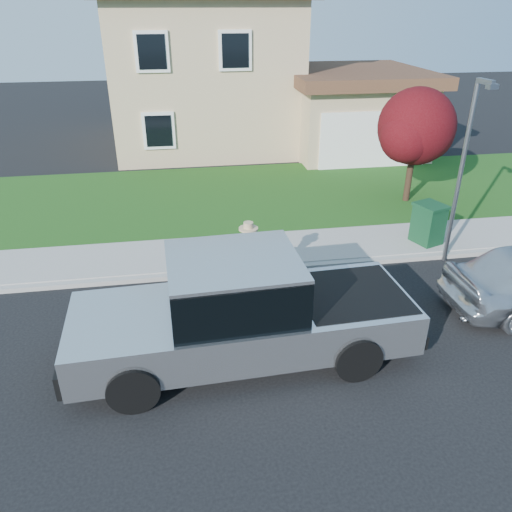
{
  "coord_description": "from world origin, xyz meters",
  "views": [
    {
      "loc": [
        -1.54,
        -8.38,
        6.33
      ],
      "look_at": [
        0.06,
        1.5,
        1.2
      ],
      "focal_mm": 35.0,
      "sensor_mm": 36.0,
      "label": 1
    }
  ],
  "objects_px": {
    "ornamental_tree": "(417,130)",
    "street_lamp": "(464,164)",
    "pickup_truck": "(242,312)",
    "woman": "(249,260)",
    "trash_bin": "(428,223)"
  },
  "relations": [
    {
      "from": "ornamental_tree",
      "to": "trash_bin",
      "type": "height_order",
      "value": "ornamental_tree"
    },
    {
      "from": "pickup_truck",
      "to": "ornamental_tree",
      "type": "xyz_separation_m",
      "value": [
        6.85,
        7.5,
        1.52
      ]
    },
    {
      "from": "ornamental_tree",
      "to": "trash_bin",
      "type": "relative_size",
      "value": 3.32
    },
    {
      "from": "street_lamp",
      "to": "woman",
      "type": "bearing_deg",
      "value": 179.57
    },
    {
      "from": "pickup_truck",
      "to": "woman",
      "type": "xyz_separation_m",
      "value": [
        0.49,
        2.4,
        -0.15
      ]
    },
    {
      "from": "ornamental_tree",
      "to": "street_lamp",
      "type": "distance_m",
      "value": 4.43
    },
    {
      "from": "pickup_truck",
      "to": "woman",
      "type": "bearing_deg",
      "value": 76.17
    },
    {
      "from": "pickup_truck",
      "to": "ornamental_tree",
      "type": "height_order",
      "value": "ornamental_tree"
    },
    {
      "from": "trash_bin",
      "to": "woman",
      "type": "bearing_deg",
      "value": 177.52
    },
    {
      "from": "trash_bin",
      "to": "street_lamp",
      "type": "height_order",
      "value": "street_lamp"
    },
    {
      "from": "ornamental_tree",
      "to": "street_lamp",
      "type": "xyz_separation_m",
      "value": [
        -0.83,
        -4.35,
        0.17
      ]
    },
    {
      "from": "ornamental_tree",
      "to": "street_lamp",
      "type": "relative_size",
      "value": 0.8
    },
    {
      "from": "pickup_truck",
      "to": "woman",
      "type": "distance_m",
      "value": 2.46
    },
    {
      "from": "pickup_truck",
      "to": "street_lamp",
      "type": "xyz_separation_m",
      "value": [
        6.02,
        3.15,
        1.69
      ]
    },
    {
      "from": "woman",
      "to": "trash_bin",
      "type": "xyz_separation_m",
      "value": [
        5.39,
        1.69,
        -0.14
      ]
    }
  ]
}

